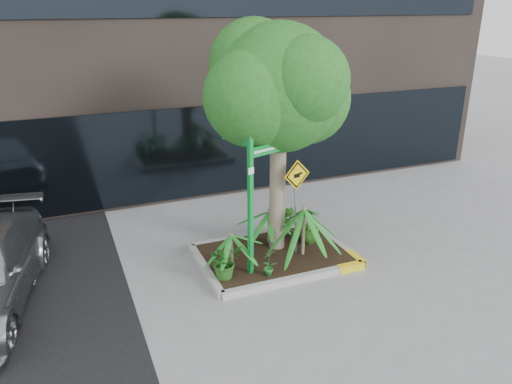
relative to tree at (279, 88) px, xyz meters
name	(u,v)px	position (x,y,z in m)	size (l,w,h in m)	color
ground	(271,267)	(-0.38, -0.59, -3.73)	(80.00, 80.00, 0.00)	gray
planter	(276,255)	(-0.15, -0.32, -3.63)	(3.35, 2.36, 0.15)	#9E9E99
tree	(279,88)	(0.00, 0.00, 0.00)	(3.41, 3.02, 5.11)	gray
palm_front	(304,209)	(0.38, -0.59, -2.51)	(1.29, 1.29, 1.44)	gray
palm_left	(231,235)	(-1.23, -0.43, -2.89)	(0.83, 0.83, 0.93)	gray
palm_back	(269,212)	(-0.07, 0.25, -2.82)	(0.92, 0.92, 1.02)	gray
shrub_a	(225,261)	(-1.53, -0.87, -3.22)	(0.65, 0.65, 0.72)	#215217
shrub_b	(309,225)	(0.79, -0.08, -3.16)	(0.48, 0.48, 0.85)	#316A20
shrub_c	(269,263)	(-0.69, -1.14, -3.29)	(0.31, 0.31, 0.58)	#206824
shrub_d	(286,219)	(0.52, 0.56, -3.23)	(0.39, 0.39, 0.71)	#26611C
street_sign_post	(251,191)	(-0.95, -0.82, -1.82)	(1.10, 0.88, 3.09)	#0C8D31
cattle_sign	(296,191)	(0.26, -0.41, -2.13)	(0.65, 0.18, 2.14)	slate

